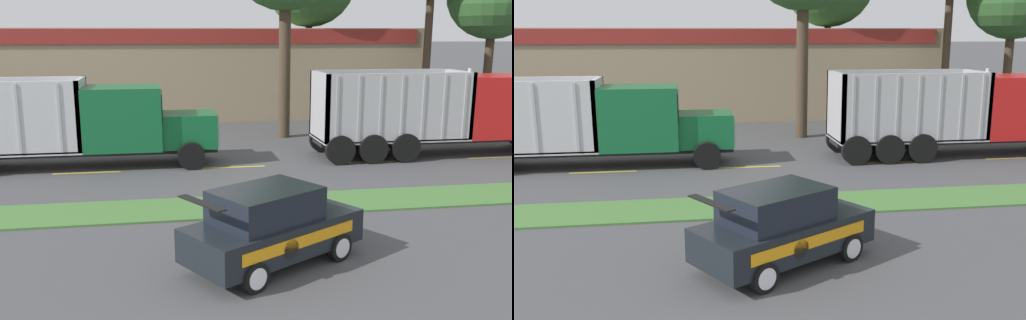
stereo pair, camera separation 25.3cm
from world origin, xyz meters
TOP-DOWN VIEW (x-y plane):
  - grass_verge at (0.00, 9.55)m, footprint 120.00×2.13m
  - centre_line_3 at (-4.15, 14.62)m, footprint 2.40×0.14m
  - centre_line_4 at (1.25, 14.62)m, footprint 2.40×0.14m
  - centre_line_5 at (6.65, 14.62)m, footprint 2.40×0.14m
  - centre_line_6 at (12.05, 14.62)m, footprint 2.40×0.14m
  - dump_truck_lead at (-4.28, 15.66)m, footprint 11.97×2.57m
  - dump_truck_mid at (11.02, 15.58)m, footprint 10.74×2.73m
  - rally_car at (0.90, 5.25)m, footprint 4.32×3.55m
  - store_building_backdrop at (-4.49, 31.58)m, footprint 37.57×12.10m

SIDE VIEW (x-z plane):
  - centre_line_3 at x=-4.15m, z-range 0.00..0.01m
  - centre_line_4 at x=1.25m, z-range 0.00..0.01m
  - centre_line_5 at x=6.65m, z-range 0.00..0.01m
  - centre_line_6 at x=12.05m, z-range 0.00..0.01m
  - grass_verge at x=0.00m, z-range 0.00..0.06m
  - rally_car at x=0.90m, z-range -0.01..1.79m
  - dump_truck_lead at x=-4.28m, z-range -0.10..3.24m
  - dump_truck_mid at x=11.02m, z-range -0.12..3.50m
  - store_building_backdrop at x=-4.49m, z-range 0.00..5.24m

